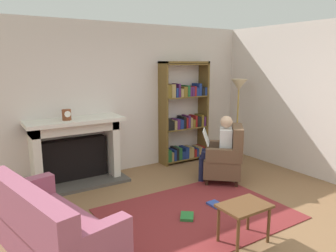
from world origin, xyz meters
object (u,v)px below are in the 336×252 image
object	(u,v)px
fireplace	(76,149)
floor_lamp	(239,92)
bookshelf	(184,115)
seated_reader	(220,146)
mantel_clock	(67,115)
sofa_floral	(50,231)
side_table	(244,211)
armchair_reading	(226,157)

from	to	relation	value
fireplace	floor_lamp	world-z (taller)	floor_lamp
bookshelf	seated_reader	bearing A→B (deg)	-96.43
mantel_clock	sofa_floral	xyz separation A→B (m)	(-0.73, -1.88, -0.88)
sofa_floral	floor_lamp	world-z (taller)	floor_lamp
mantel_clock	bookshelf	xyz separation A→B (m)	(2.36, 0.14, -0.24)
mantel_clock	sofa_floral	distance (m)	2.20
side_table	floor_lamp	distance (m)	3.33
mantel_clock	floor_lamp	world-z (taller)	floor_lamp
fireplace	armchair_reading	size ratio (longest dim) A/B	1.64
side_table	bookshelf	bearing A→B (deg)	67.54
bookshelf	armchair_reading	bearing A→B (deg)	-92.28
fireplace	side_table	distance (m)	3.02
mantel_clock	side_table	size ratio (longest dim) A/B	0.31
fireplace	mantel_clock	world-z (taller)	mantel_clock
fireplace	seated_reader	size ratio (longest dim) A/B	1.39
bookshelf	seated_reader	xyz separation A→B (m)	(-0.14, -1.25, -0.33)
armchair_reading	sofa_floral	xyz separation A→B (m)	(-3.04, -0.69, -0.10)
mantel_clock	bookshelf	distance (m)	2.38
floor_lamp	armchair_reading	bearing A→B (deg)	-141.92
sofa_floral	floor_lamp	xyz separation A→B (m)	(4.06, 1.48, 1.10)
fireplace	sofa_floral	bearing A→B (deg)	-113.66
armchair_reading	sofa_floral	size ratio (longest dim) A/B	0.53
fireplace	side_table	world-z (taller)	fireplace
mantel_clock	sofa_floral	bearing A→B (deg)	-111.25
mantel_clock	seated_reader	distance (m)	2.55
seated_reader	floor_lamp	size ratio (longest dim) A/B	0.68
armchair_reading	side_table	bearing A→B (deg)	5.19
bookshelf	floor_lamp	xyz separation A→B (m)	(0.96, -0.53, 0.47)
bookshelf	armchair_reading	size ratio (longest dim) A/B	2.09
armchair_reading	seated_reader	size ratio (longest dim) A/B	0.85
fireplace	mantel_clock	size ratio (longest dim) A/B	9.31
sofa_floral	side_table	xyz separation A→B (m)	(1.91, -0.84, 0.06)
fireplace	sofa_floral	xyz separation A→B (m)	(-0.87, -1.98, -0.27)
seated_reader	armchair_reading	bearing A→B (deg)	90.00
mantel_clock	fireplace	bearing A→B (deg)	36.80
bookshelf	side_table	xyz separation A→B (m)	(-1.18, -2.85, -0.57)
floor_lamp	side_table	bearing A→B (deg)	-132.70
bookshelf	floor_lamp	world-z (taller)	bookshelf
floor_lamp	sofa_floral	bearing A→B (deg)	-159.94
mantel_clock	floor_lamp	bearing A→B (deg)	-6.76
bookshelf	side_table	distance (m)	3.14
fireplace	bookshelf	distance (m)	2.26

